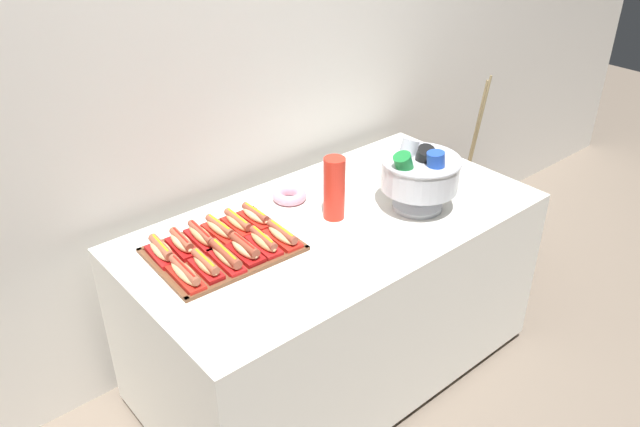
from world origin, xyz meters
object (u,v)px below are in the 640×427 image
serving_tray (223,250)px  hot_dog_10 (238,223)px  hot_dog_2 (226,257)px  punch_bowl (420,173)px  hot_dog_5 (281,235)px  donut (289,195)px  buffet_table (334,296)px  hot_dog_1 (206,265)px  hot_dog_7 (182,243)px  hot_dog_3 (245,249)px  cup_stack (334,188)px  floor_vase (474,223)px  hot_dog_0 (185,274)px  hot_dog_4 (264,242)px  hot_dog_8 (201,236)px  hot_dog_6 (162,251)px  hot_dog_11 (256,216)px  hot_dog_9 (220,229)px

serving_tray → hot_dog_10: (0.12, 0.08, 0.03)m
hot_dog_2 → punch_bowl: bearing=-10.7°
hot_dog_5 → punch_bowl: punch_bowl is taller
donut → buffet_table: bearing=-81.0°
hot_dog_1 → hot_dog_7: hot_dog_7 is taller
hot_dog_3 → cup_stack: cup_stack is taller
floor_vase → hot_dog_0: bearing=-175.7°
buffet_table → hot_dog_4: hot_dog_4 is taller
buffet_table → punch_bowl: bearing=-23.9°
hot_dog_4 → donut: hot_dog_4 is taller
hot_dog_8 → donut: bearing=7.0°
hot_dog_6 → donut: bearing=4.6°
serving_tray → hot_dog_1: bearing=-146.0°
hot_dog_3 → hot_dog_4: (0.07, -0.00, -0.00)m
hot_dog_4 → hot_dog_7: 0.28m
hot_dog_0 → donut: hot_dog_0 is taller
hot_dog_3 → hot_dog_5: (0.15, -0.01, -0.00)m
donut → hot_dog_7: bearing=-174.4°
buffet_table → hot_dog_3: bearing=178.5°
hot_dog_6 → hot_dog_10: 0.30m
floor_vase → cup_stack: (-1.12, -0.13, 0.65)m
hot_dog_5 → punch_bowl: 0.58m
hot_dog_3 → hot_dog_6: (-0.22, 0.17, -0.00)m
hot_dog_0 → hot_dog_10: hot_dog_0 is taller
serving_tray → punch_bowl: size_ratio=1.62×
hot_dog_6 → hot_dog_7: bearing=-2.2°
serving_tray → hot_dog_6: (-0.18, 0.09, 0.03)m
hot_dog_1 → donut: (0.51, 0.21, -0.01)m
hot_dog_8 → cup_stack: cup_stack is taller
hot_dog_7 → hot_dog_1: bearing=-92.2°
buffet_table → hot_dog_2: 0.61m
buffet_table → serving_tray: size_ratio=3.19×
hot_dog_5 → punch_bowl: size_ratio=0.55×
serving_tray → cup_stack: (0.44, -0.07, 0.12)m
hot_dog_1 → hot_dog_2: bearing=-2.2°
hot_dog_6 → hot_dog_11: bearing=-2.2°
hot_dog_4 → hot_dog_10: size_ratio=1.04×
hot_dog_9 → buffet_table: bearing=-24.1°
hot_dog_9 → punch_bowl: punch_bowl is taller
hot_dog_4 → punch_bowl: (0.62, -0.14, 0.12)m
serving_tray → hot_dog_1: size_ratio=3.13×
donut → hot_dog_8: bearing=-173.0°
serving_tray → hot_dog_11: size_ratio=3.14×
hot_dog_8 → hot_dog_10: hot_dog_8 is taller
hot_dog_2 → hot_dog_3: bearing=-2.2°
hot_dog_10 → hot_dog_11: hot_dog_11 is taller
hot_dog_10 → cup_stack: bearing=-25.0°
serving_tray → hot_dog_10: hot_dog_10 is taller
hot_dog_10 → floor_vase: bearing=-0.8°
floor_vase → punch_bowl: 1.11m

